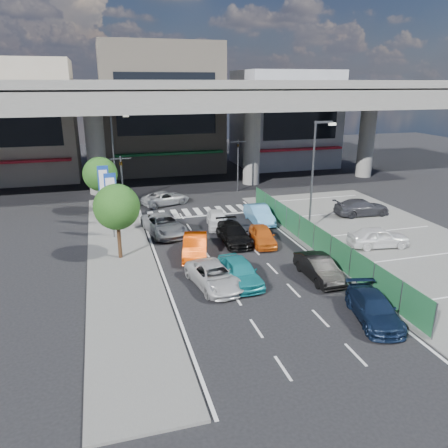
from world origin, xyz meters
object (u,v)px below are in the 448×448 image
object	(u,v)px
signboard_near	(111,197)
tree_far	(100,174)
hatch_black_mid_right	(319,268)
traffic_cone	(316,231)
traffic_light_right	(238,153)
sedan_white_mid_left	(214,276)
sedan_white_front_mid	(217,219)
wagon_silver_front_left	(164,225)
taxi_orange_left	(195,246)
traffic_light_left	(121,172)
tree_near	(117,207)
taxi_teal_mid	(240,271)
parked_sedan_dgrey	(362,207)
taxi_orange_right	(263,236)
crossing_wagon_silver	(166,198)
street_lamp_right	(315,167)
sedan_black_mid	(234,234)
signboard_far	(104,187)
parked_sedan_white	(378,237)
street_lamp_left	(115,150)
kei_truck_front_right	(259,214)
minivan_navy_back	(374,308)

from	to	relation	value
signboard_near	tree_far	bearing A→B (deg)	95.27
hatch_black_mid_right	traffic_cone	xyz separation A→B (m)	(3.14, 6.42, -0.23)
traffic_light_right	sedan_white_mid_left	bearing A→B (deg)	-111.09
sedan_white_front_mid	wagon_silver_front_left	bearing A→B (deg)	-164.90
taxi_orange_left	sedan_white_front_mid	xyz separation A→B (m)	(2.88, 5.27, -0.05)
traffic_light_left	hatch_black_mid_right	size ratio (longest dim) A/B	1.31
tree_near	sedan_white_front_mid	size ratio (longest dim) A/B	1.28
sedan_white_front_mid	taxi_teal_mid	bearing A→B (deg)	-87.83
parked_sedan_dgrey	traffic_cone	distance (m)	7.07
traffic_light_left	taxi_orange_left	world-z (taller)	traffic_light_left
hatch_black_mid_right	traffic_light_right	bearing A→B (deg)	84.90
taxi_orange_right	crossing_wagon_silver	world-z (taller)	taxi_orange_right
tree_near	taxi_orange_left	world-z (taller)	tree_near
taxi_teal_mid	parked_sedan_dgrey	distance (m)	16.50
taxi_orange_left	taxi_orange_right	distance (m)	4.97
sedan_white_front_mid	parked_sedan_dgrey	distance (m)	12.28
street_lamp_right	tree_far	size ratio (longest dim) A/B	1.67
sedan_black_mid	taxi_orange_right	distance (m)	2.00
taxi_teal_mid	wagon_silver_front_left	distance (m)	9.76
tree_near	wagon_silver_front_left	distance (m)	5.90
taxi_teal_mid	tree_far	bearing A→B (deg)	109.51
signboard_near	tree_far	world-z (taller)	tree_far
traffic_light_right	signboard_far	size ratio (longest dim) A/B	1.11
tree_far	traffic_cone	distance (m)	17.92
sedan_white_mid_left	parked_sedan_white	size ratio (longest dim) A/B	1.09
traffic_light_left	street_lamp_left	distance (m)	6.06
traffic_light_left	taxi_teal_mid	bearing A→B (deg)	-68.17
tree_near	sedan_black_mid	world-z (taller)	tree_near
tree_near	wagon_silver_front_left	bearing A→B (deg)	50.46
sedan_black_mid	traffic_cone	distance (m)	6.00
street_lamp_left	crossing_wagon_silver	size ratio (longest dim) A/B	1.82
traffic_light_left	tree_near	size ratio (longest dim) A/B	1.08
kei_truck_front_right	crossing_wagon_silver	distance (m)	9.63
wagon_silver_front_left	sedan_white_front_mid	size ratio (longest dim) A/B	1.33
traffic_light_left	traffic_cone	distance (m)	15.38
taxi_teal_mid	signboard_near	bearing A→B (deg)	120.08
tree_far	sedan_white_front_mid	xyz separation A→B (m)	(8.28, -6.09, -2.75)
tree_near	taxi_teal_mid	distance (m)	8.54
traffic_light_left	kei_truck_front_right	distance (m)	11.18
tree_near	minivan_navy_back	world-z (taller)	tree_near
parked_sedan_white	street_lamp_left	bearing A→B (deg)	51.75
minivan_navy_back	taxi_orange_right	world-z (taller)	taxi_orange_right
signboard_far	parked_sedan_white	size ratio (longest dim) A/B	1.16
signboard_near	taxi_orange_left	distance (m)	7.23
taxi_orange_left	parked_sedan_dgrey	size ratio (longest dim) A/B	0.91
minivan_navy_back	kei_truck_front_right	world-z (taller)	kei_truck_front_right
tree_near	tree_far	xyz separation A→B (m)	(-0.80, 10.50, 0.00)
taxi_orange_right	traffic_cone	size ratio (longest dim) A/B	4.94
wagon_silver_front_left	parked_sedan_dgrey	xyz separation A→B (m)	(16.41, -0.04, 0.04)
traffic_light_left	minivan_navy_back	world-z (taller)	traffic_light_left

